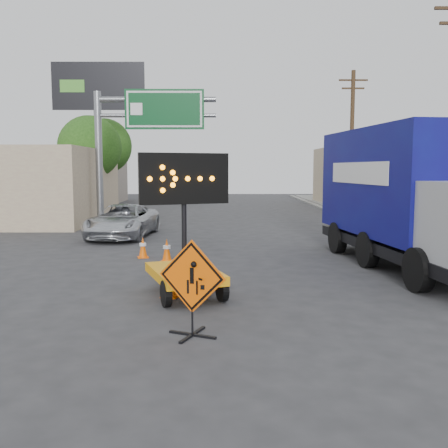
{
  "coord_description": "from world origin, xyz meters",
  "views": [
    {
      "loc": [
        -0.23,
        -7.78,
        2.92
      ],
      "look_at": [
        -0.17,
        3.18,
        1.7
      ],
      "focal_mm": 40.0,
      "sensor_mm": 36.0,
      "label": 1
    }
  ],
  "objects_px": {
    "pickup_truck": "(123,221)",
    "box_truck": "(410,204)",
    "construction_sign": "(192,286)",
    "arrow_board": "(184,265)"
  },
  "relations": [
    {
      "from": "pickup_truck",
      "to": "box_truck",
      "type": "bearing_deg",
      "value": -29.34
    },
    {
      "from": "pickup_truck",
      "to": "box_truck",
      "type": "relative_size",
      "value": 0.56
    },
    {
      "from": "arrow_board",
      "to": "box_truck",
      "type": "relative_size",
      "value": 0.37
    },
    {
      "from": "construction_sign",
      "to": "arrow_board",
      "type": "xyz_separation_m",
      "value": [
        -0.34,
        2.81,
        -0.18
      ]
    },
    {
      "from": "construction_sign",
      "to": "pickup_truck",
      "type": "bearing_deg",
      "value": 130.14
    },
    {
      "from": "construction_sign",
      "to": "box_truck",
      "type": "xyz_separation_m",
      "value": [
        6.08,
        6.18,
        0.97
      ]
    },
    {
      "from": "box_truck",
      "to": "pickup_truck",
      "type": "bearing_deg",
      "value": 139.72
    },
    {
      "from": "construction_sign",
      "to": "box_truck",
      "type": "bearing_deg",
      "value": 69.35
    },
    {
      "from": "construction_sign",
      "to": "box_truck",
      "type": "relative_size",
      "value": 0.19
    },
    {
      "from": "arrow_board",
      "to": "box_truck",
      "type": "height_order",
      "value": "box_truck"
    }
  ]
}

